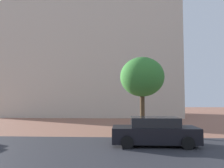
{
  "coord_description": "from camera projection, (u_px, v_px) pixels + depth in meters",
  "views": [
    {
      "loc": [
        1.1,
        -1.13,
        2.46
      ],
      "look_at": [
        0.41,
        11.98,
        3.34
      ],
      "focal_mm": 36.4,
      "sensor_mm": 36.0,
      "label": 1
    }
  ],
  "objects": [
    {
      "name": "car_black",
      "position": [
        155.0,
        132.0,
        12.12
      ],
      "size": [
        4.49,
        2.06,
        1.5
      ],
      "color": "black",
      "rests_on": "ground_plane"
    },
    {
      "name": "landmark_building",
      "position": [
        92.0,
        52.0,
        35.76
      ],
      "size": [
        25.54,
        12.37,
        37.72
      ],
      "color": "beige",
      "rests_on": "ground_plane"
    },
    {
      "name": "ground_plane",
      "position": [
        101.0,
        150.0,
        10.99
      ],
      "size": [
        120.0,
        120.0,
        0.0
      ],
      "primitive_type": "plane",
      "color": "#93604C"
    },
    {
      "name": "tree_curb_far",
      "position": [
        142.0,
        77.0,
        16.25
      ],
      "size": [
        3.15,
        3.15,
        5.47
      ],
      "color": "#4C3823",
      "rests_on": "ground_plane"
    },
    {
      "name": "street_asphalt_strip",
      "position": [
        100.0,
        153.0,
        10.28
      ],
      "size": [
        120.0,
        8.83,
        0.0
      ],
      "primitive_type": "cube",
      "color": "#2D2D33",
      "rests_on": "ground_plane"
    }
  ]
}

